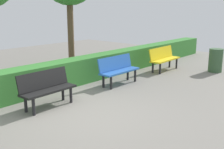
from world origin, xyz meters
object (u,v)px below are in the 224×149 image
bench_blue (118,69)px  bench_black (47,87)px  bench_yellow (164,58)px  trash_bin (216,60)px

bench_blue → bench_black: 2.65m
bench_yellow → trash_bin: (-1.04, 1.56, -0.06)m
bench_blue → bench_black: bearing=0.6°
bench_yellow → bench_black: (5.23, -0.03, -0.00)m
bench_yellow → bench_blue: size_ratio=1.06×
bench_blue → bench_black: size_ratio=1.04×
bench_yellow → bench_blue: 2.59m
trash_bin → bench_black: bearing=-14.2°
bench_blue → trash_bin: bearing=156.1°
bench_yellow → bench_black: 5.23m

